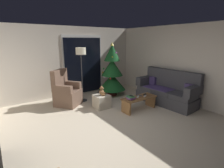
# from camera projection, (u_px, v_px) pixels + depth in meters

# --- Properties ---
(ground_plane) EXTENTS (7.00, 7.00, 0.00)m
(ground_plane) POSITION_uv_depth(u_px,v_px,m) (115.00, 127.00, 4.12)
(ground_plane) COLOR beige
(wall_back) EXTENTS (5.72, 0.12, 2.50)m
(wall_back) POSITION_uv_depth(u_px,v_px,m) (65.00, 62.00, 6.22)
(wall_back) COLOR beige
(wall_back) RESTS_ON ground
(wall_right) EXTENTS (0.12, 6.00, 2.50)m
(wall_right) POSITION_uv_depth(u_px,v_px,m) (188.00, 65.00, 5.41)
(wall_right) COLOR beige
(wall_right) RESTS_ON ground
(patio_door_frame) EXTENTS (1.60, 0.02, 2.20)m
(patio_door_frame) POSITION_uv_depth(u_px,v_px,m) (83.00, 65.00, 6.58)
(patio_door_frame) COLOR silver
(patio_door_frame) RESTS_ON ground
(patio_door_glass) EXTENTS (1.50, 0.02, 2.10)m
(patio_door_glass) POSITION_uv_depth(u_px,v_px,m) (84.00, 66.00, 6.58)
(patio_door_glass) COLOR black
(patio_door_glass) RESTS_ON ground
(couch) EXTENTS (0.90, 1.99, 1.08)m
(couch) POSITION_uv_depth(u_px,v_px,m) (167.00, 91.00, 5.57)
(couch) COLOR #3D3D42
(couch) RESTS_ON ground
(coffee_table) EXTENTS (1.10, 0.40, 0.39)m
(coffee_table) POSITION_uv_depth(u_px,v_px,m) (139.00, 101.00, 5.05)
(coffee_table) COLOR olive
(coffee_table) RESTS_ON ground
(remote_black) EXTENTS (0.16, 0.11, 0.02)m
(remote_black) POSITION_uv_depth(u_px,v_px,m) (145.00, 94.00, 5.25)
(remote_black) COLOR black
(remote_black) RESTS_ON coffee_table
(remote_graphite) EXTENTS (0.12, 0.15, 0.02)m
(remote_graphite) POSITION_uv_depth(u_px,v_px,m) (139.00, 96.00, 5.13)
(remote_graphite) COLOR #333338
(remote_graphite) RESTS_ON coffee_table
(remote_silver) EXTENTS (0.16, 0.11, 0.02)m
(remote_silver) POSITION_uv_depth(u_px,v_px,m) (145.00, 96.00, 5.09)
(remote_silver) COLOR #ADADB2
(remote_silver) RESTS_ON coffee_table
(remote_white) EXTENTS (0.15, 0.13, 0.02)m
(remote_white) POSITION_uv_depth(u_px,v_px,m) (138.00, 97.00, 5.02)
(remote_white) COLOR silver
(remote_white) RESTS_ON coffee_table
(book_stack) EXTENTS (0.24, 0.21, 0.09)m
(book_stack) POSITION_uv_depth(u_px,v_px,m) (131.00, 98.00, 4.84)
(book_stack) COLOR #6B3D7A
(book_stack) RESTS_ON coffee_table
(cell_phone) EXTENTS (0.09, 0.15, 0.01)m
(cell_phone) POSITION_uv_depth(u_px,v_px,m) (131.00, 96.00, 4.83)
(cell_phone) COLOR black
(cell_phone) RESTS_ON book_stack
(christmas_tree) EXTENTS (0.99, 0.99, 1.94)m
(christmas_tree) POSITION_uv_depth(u_px,v_px,m) (112.00, 72.00, 6.30)
(christmas_tree) COLOR #4C1E19
(christmas_tree) RESTS_ON ground
(armchair) EXTENTS (0.96, 0.96, 1.13)m
(armchair) POSITION_uv_depth(u_px,v_px,m) (66.00, 93.00, 5.42)
(armchair) COLOR brown
(armchair) RESTS_ON ground
(floor_lamp) EXTENTS (0.32, 0.32, 1.78)m
(floor_lamp) POSITION_uv_depth(u_px,v_px,m) (81.00, 56.00, 5.51)
(floor_lamp) COLOR #2D2D30
(floor_lamp) RESTS_ON ground
(ottoman) EXTENTS (0.44, 0.44, 0.40)m
(ottoman) POSITION_uv_depth(u_px,v_px,m) (102.00, 101.00, 5.25)
(ottoman) COLOR #B2A893
(ottoman) RESTS_ON ground
(teddy_bear_chestnut) EXTENTS (0.21, 0.21, 0.29)m
(teddy_bear_chestnut) POSITION_uv_depth(u_px,v_px,m) (102.00, 91.00, 5.16)
(teddy_bear_chestnut) COLOR brown
(teddy_bear_chestnut) RESTS_ON ottoman
(teddy_bear_honey_by_tree) EXTENTS (0.22, 0.21, 0.29)m
(teddy_bear_honey_by_tree) POSITION_uv_depth(u_px,v_px,m) (104.00, 97.00, 5.90)
(teddy_bear_honey_by_tree) COLOR tan
(teddy_bear_honey_by_tree) RESTS_ON ground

